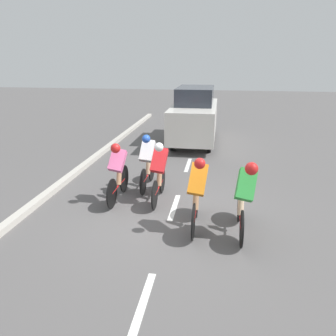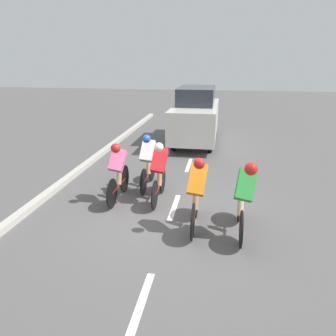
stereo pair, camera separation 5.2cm
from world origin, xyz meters
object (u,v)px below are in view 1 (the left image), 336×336
Objects in this scene: cyclist_red at (159,170)px; cyclist_green at (244,196)px; cyclist_white at (147,160)px; cyclist_orange at (197,191)px; support_car at (195,115)px; cyclist_pink at (118,170)px.

cyclist_green reaches higher than cyclist_red.
cyclist_orange reaches higher than cyclist_white.
cyclist_green is at bearing 101.87° from support_car.
cyclist_orange is 7.26m from support_car.
cyclist_orange is 0.99× the size of cyclist_red.
cyclist_white is at bearing -41.82° from cyclist_green.
cyclist_white is 0.90m from cyclist_red.
cyclist_white is 1.01× the size of cyclist_green.
support_car reaches higher than cyclist_green.
cyclist_red is 0.99× the size of cyclist_green.
cyclist_red is at bearing -173.70° from cyclist_pink.
cyclist_white is 1.03× the size of cyclist_orange.
cyclist_pink is 0.98m from cyclist_red.
support_car is at bearing -84.92° from cyclist_orange.
cyclist_green is at bearing 157.20° from cyclist_pink.
cyclist_orange reaches higher than cyclist_green.
cyclist_white is 1.02× the size of cyclist_red.
cyclist_white is at bearing 81.51° from support_car.
cyclist_red is (-0.45, 0.78, 0.00)m from cyclist_white.
cyclist_red is (0.97, -1.20, -0.02)m from cyclist_orange.
cyclist_orange is 0.37× the size of support_car.
cyclist_pink is at bearing -22.80° from cyclist_green.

